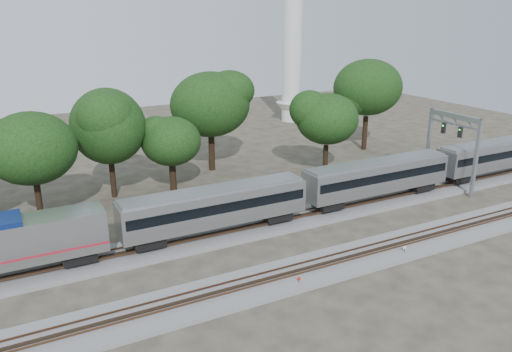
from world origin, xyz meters
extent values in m
plane|color=#383328|center=(0.00, 0.00, 0.00)|extent=(160.00, 160.00, 0.00)
cube|color=slate|center=(0.00, 6.00, 0.20)|extent=(160.00, 5.00, 0.40)
cube|color=brown|center=(0.00, 5.28, 0.66)|extent=(160.00, 0.08, 0.15)
cube|color=brown|center=(0.00, 6.72, 0.66)|extent=(160.00, 0.08, 0.15)
cube|color=slate|center=(0.00, -4.00, 0.20)|extent=(160.00, 5.00, 0.40)
cube|color=brown|center=(0.00, -4.72, 0.66)|extent=(160.00, 0.08, 0.15)
cube|color=brown|center=(0.00, -3.28, 0.66)|extent=(160.00, 0.08, 0.15)
cube|color=#AAACB1|center=(-17.51, 6.00, 3.44)|extent=(11.26, 3.19, 3.50)
cube|color=maroon|center=(-18.79, 6.00, 2.54)|extent=(13.81, 3.23, 0.19)
cube|color=black|center=(-14.27, 6.00, 1.21)|extent=(2.76, 2.34, 0.96)
cube|color=#AAACB1|center=(-1.52, 6.00, 3.28)|extent=(18.48, 3.19, 3.19)
cube|color=black|center=(-1.52, 6.00, 3.60)|extent=(17.84, 3.24, 0.96)
cube|color=gray|center=(-1.52, 6.00, 4.93)|extent=(18.06, 2.55, 0.37)
cube|color=black|center=(-8.22, 6.00, 1.21)|extent=(2.76, 2.34, 0.96)
cube|color=black|center=(5.17, 6.00, 1.21)|extent=(2.76, 2.34, 0.96)
cube|color=#AAACB1|center=(18.39, 6.00, 3.28)|extent=(18.48, 3.19, 3.19)
cube|color=black|center=(18.39, 6.00, 3.60)|extent=(17.84, 3.24, 0.96)
cube|color=gray|center=(18.39, 6.00, 4.93)|extent=(18.06, 2.55, 0.37)
cube|color=black|center=(11.70, 6.00, 1.21)|extent=(2.76, 2.34, 0.96)
cube|color=black|center=(25.09, 6.00, 1.21)|extent=(2.76, 2.34, 0.96)
cube|color=#AAACB1|center=(38.31, 6.00, 3.28)|extent=(18.48, 3.19, 3.19)
cube|color=black|center=(38.31, 6.00, 3.60)|extent=(17.84, 3.24, 0.96)
cube|color=gray|center=(38.31, 6.00, 4.93)|extent=(18.06, 2.55, 0.37)
cube|color=black|center=(31.62, 6.00, 1.21)|extent=(2.76, 2.34, 0.96)
cylinder|color=#512D19|center=(0.70, -5.57, 0.39)|extent=(0.05, 0.05, 0.77)
cylinder|color=red|center=(0.70, -5.57, 0.73)|extent=(0.26, 0.14, 0.28)
cylinder|color=#512D19|center=(11.96, -5.46, 0.45)|extent=(0.06, 0.06, 0.91)
cylinder|color=silver|center=(11.96, -5.46, 0.85)|extent=(0.31, 0.13, 0.32)
cube|color=#512D19|center=(7.04, -5.78, 0.15)|extent=(0.51, 0.32, 0.30)
cylinder|color=silver|center=(33.96, 50.16, 13.21)|extent=(3.77, 3.77, 26.41)
cone|color=silver|center=(33.96, 50.16, 1.89)|extent=(6.04, 6.04, 3.77)
cube|color=gray|center=(29.82, 2.33, 4.71)|extent=(0.37, 0.37, 9.43)
cube|color=gray|center=(29.82, 9.67, 4.71)|extent=(0.37, 0.37, 9.43)
cube|color=gray|center=(29.82, 6.00, 9.11)|extent=(0.42, 7.75, 0.63)
cube|color=gray|center=(29.82, 6.00, 8.17)|extent=(0.26, 7.75, 0.26)
cube|color=black|center=(29.51, 4.74, 7.44)|extent=(0.26, 0.52, 1.26)
cube|color=black|center=(29.51, 7.26, 7.44)|extent=(0.26, 0.52, 1.26)
cylinder|color=black|center=(-16.24, 17.27, 2.20)|extent=(0.70, 0.70, 4.40)
ellipsoid|color=black|center=(-16.24, 17.27, 8.17)|extent=(8.29, 8.29, 7.05)
cylinder|color=black|center=(-7.76, 22.15, 2.31)|extent=(0.70, 0.70, 4.63)
ellipsoid|color=black|center=(-7.76, 22.15, 8.59)|extent=(8.73, 8.73, 7.42)
cylinder|color=black|center=(-1.02, 20.26, 1.74)|extent=(0.70, 0.70, 3.48)
ellipsoid|color=black|center=(-1.02, 20.26, 6.47)|extent=(6.57, 6.57, 5.58)
cylinder|color=black|center=(6.79, 26.72, 2.47)|extent=(0.70, 0.70, 4.95)
ellipsoid|color=black|center=(6.79, 26.72, 9.18)|extent=(9.33, 9.33, 7.93)
cylinder|color=black|center=(19.22, 17.24, 2.09)|extent=(0.70, 0.70, 4.18)
ellipsoid|color=black|center=(19.22, 17.24, 7.75)|extent=(7.87, 7.87, 6.69)
cylinder|color=black|center=(32.70, 25.60, 2.67)|extent=(0.70, 0.70, 5.34)
ellipsoid|color=black|center=(32.70, 25.60, 9.92)|extent=(10.07, 10.07, 8.56)
camera|label=1|loc=(-18.62, -35.13, 20.86)|focal=35.00mm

